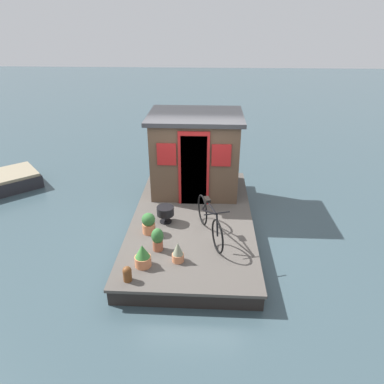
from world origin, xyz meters
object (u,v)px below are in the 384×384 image
object	(u,v)px
potted_plant_sage	(149,223)
potted_plant_fern	(158,239)
bicycle	(210,220)
potted_plant_thyme	(178,252)
potted_plant_basil	(143,256)
houseboat_cabin	(195,153)
charcoal_grill	(165,211)
mooring_bollard	(127,273)

from	to	relation	value
potted_plant_sage	potted_plant_fern	bearing A→B (deg)	-155.37
bicycle	potted_plant_thyme	bearing A→B (deg)	146.67
potted_plant_sage	potted_plant_fern	distance (m)	0.65
potted_plant_fern	potted_plant_basil	xyz separation A→B (m)	(-0.50, 0.20, -0.04)
houseboat_cabin	bicycle	distance (m)	2.34
houseboat_cabin	potted_plant_thyme	world-z (taller)	houseboat_cabin
bicycle	charcoal_grill	world-z (taller)	bicycle
potted_plant_sage	potted_plant_fern	size ratio (longest dim) A/B	0.96
houseboat_cabin	bicycle	world-z (taller)	houseboat_cabin
bicycle	mooring_bollard	size ratio (longest dim) A/B	5.84
potted_plant_thyme	potted_plant_basil	distance (m)	0.64
charcoal_grill	mooring_bollard	distance (m)	2.01
potted_plant_fern	bicycle	bearing A→B (deg)	-61.80
potted_plant_sage	mooring_bollard	xyz separation A→B (m)	(-1.51, 0.12, -0.08)
potted_plant_fern	potted_plant_basil	size ratio (longest dim) A/B	1.07
potted_plant_fern	mooring_bollard	distance (m)	1.00
mooring_bollard	potted_plant_fern	bearing A→B (deg)	-23.22
houseboat_cabin	charcoal_grill	world-z (taller)	houseboat_cabin
bicycle	mooring_bollard	distance (m)	2.01
mooring_bollard	potted_plant_thyme	bearing A→B (deg)	-54.40
potted_plant_sage	potted_plant_basil	size ratio (longest dim) A/B	1.03
potted_plant_basil	charcoal_grill	distance (m)	1.56
potted_plant_sage	potted_plant_fern	xyz separation A→B (m)	(-0.59, -0.27, 0.02)
potted_plant_thyme	potted_plant_fern	distance (m)	0.54
charcoal_grill	mooring_bollard	xyz separation A→B (m)	(-1.96, 0.42, -0.11)
houseboat_cabin	potted_plant_basil	distance (m)	3.44
potted_plant_thyme	potted_plant_basil	world-z (taller)	potted_plant_basil
potted_plant_sage	potted_plant_basil	world-z (taller)	potted_plant_sage
houseboat_cabin	charcoal_grill	bearing A→B (deg)	161.39
potted_plant_thyme	potted_plant_fern	world-z (taller)	potted_plant_fern
potted_plant_basil	bicycle	bearing A→B (deg)	-49.02
potted_plant_thyme	houseboat_cabin	bearing A→B (deg)	-3.36
houseboat_cabin	charcoal_grill	xyz separation A→B (m)	(-1.71, 0.58, -0.74)
potted_plant_thyme	charcoal_grill	size ratio (longest dim) A/B	1.06
charcoal_grill	potted_plant_thyme	bearing A→B (deg)	-164.03
potted_plant_thyme	charcoal_grill	distance (m)	1.43
potted_plant_basil	mooring_bollard	bearing A→B (deg)	155.04
potted_plant_fern	potted_plant_basil	bearing A→B (deg)	158.25
potted_plant_thyme	mooring_bollard	bearing A→B (deg)	125.60
potted_plant_sage	potted_plant_thyme	bearing A→B (deg)	-143.34
potted_plant_sage	bicycle	bearing A→B (deg)	-92.91
bicycle	charcoal_grill	xyz separation A→B (m)	(0.51, 0.96, -0.11)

